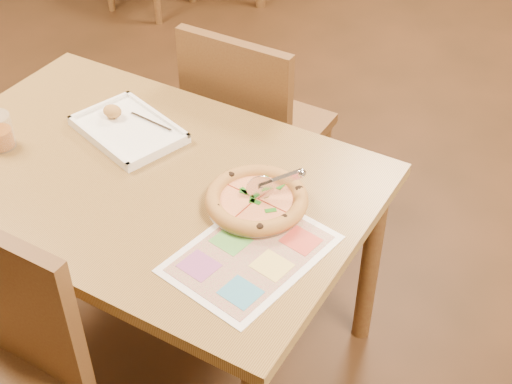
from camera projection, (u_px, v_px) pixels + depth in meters
The scene contains 7 objects.
dining_table at pixel (143, 196), 2.07m from camera, with size 1.30×0.85×0.72m.
chair_far at pixel (249, 116), 2.51m from camera, with size 0.42×0.42×0.47m.
plate at pixel (256, 204), 1.89m from camera, with size 0.26×0.26×0.01m, color white.
pizza at pixel (257, 199), 1.88m from camera, with size 0.27×0.27×0.04m.
pizza_cutter at pixel (274, 183), 1.85m from camera, with size 0.12×0.09×0.09m.
appetizer_tray at pixel (127, 129), 2.15m from camera, with size 0.38×0.31×0.06m.
menu at pixel (251, 253), 1.76m from camera, with size 0.29×0.40×0.01m, color white.
Camera 1 is at (1.08, -1.20, 1.96)m, focal length 50.00 mm.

